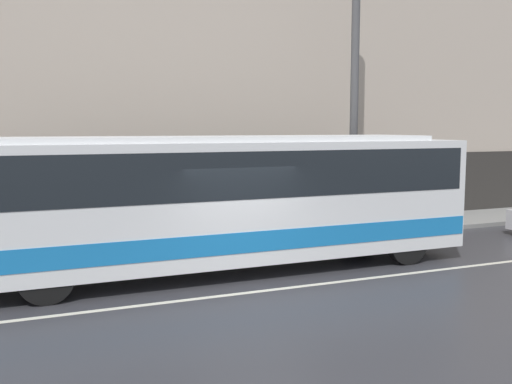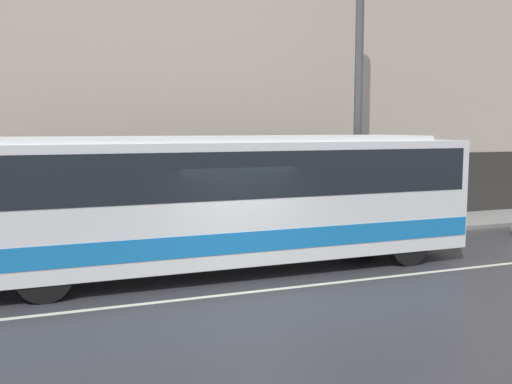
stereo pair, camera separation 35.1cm
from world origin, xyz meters
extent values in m
plane|color=#333338|center=(0.00, 0.00, 0.00)|extent=(60.00, 60.00, 0.00)
cube|color=gray|center=(0.00, 5.30, 0.07)|extent=(60.00, 2.60, 0.14)
cube|color=#B7A899|center=(0.00, 6.75, 4.79)|extent=(60.00, 0.30, 9.58)
cube|color=#2D2B28|center=(0.00, 6.58, 1.20)|extent=(60.00, 0.06, 2.40)
cube|color=beige|center=(0.00, 0.00, 0.00)|extent=(54.00, 0.14, 0.01)
cube|color=white|center=(-0.15, 1.91, 1.68)|extent=(12.30, 2.56, 2.66)
cube|color=#1972BF|center=(-0.15, 1.91, 0.90)|extent=(12.24, 2.58, 0.45)
cube|color=black|center=(-0.15, 1.91, 2.33)|extent=(11.93, 2.58, 1.01)
cube|color=orange|center=(5.95, 1.91, 2.82)|extent=(0.12, 1.92, 0.28)
cube|color=white|center=(-0.15, 1.91, 3.07)|extent=(10.46, 2.18, 0.12)
cylinder|color=black|center=(4.40, 0.79, 0.53)|extent=(1.06, 0.28, 1.06)
cylinder|color=black|center=(4.40, 3.03, 0.53)|extent=(1.06, 0.28, 1.06)
cylinder|color=black|center=(-3.91, 0.79, 0.53)|extent=(1.06, 0.28, 1.06)
cylinder|color=black|center=(-3.91, 3.03, 0.53)|extent=(1.06, 0.28, 1.06)
cylinder|color=#4C4C4F|center=(5.17, 4.52, 4.60)|extent=(0.25, 0.25, 8.91)
camera|label=1|loc=(-4.27, -10.43, 3.34)|focal=40.00mm
camera|label=2|loc=(-3.95, -10.56, 3.34)|focal=40.00mm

